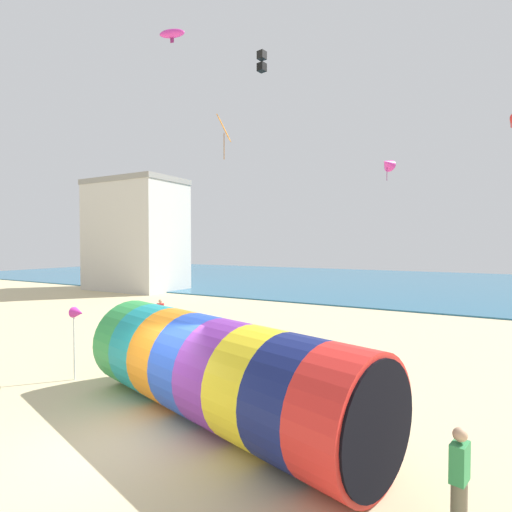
{
  "coord_description": "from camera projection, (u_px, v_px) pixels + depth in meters",
  "views": [
    {
      "loc": [
        6.92,
        -6.36,
        4.44
      ],
      "look_at": [
        1.23,
        3.69,
        4.09
      ],
      "focal_mm": 28.0,
      "sensor_mm": 36.0,
      "label": 1
    }
  ],
  "objects": [
    {
      "name": "ground_plane",
      "position": [
        129.0,
        439.0,
        9.08
      ],
      "size": [
        120.0,
        120.0,
        0.0
      ],
      "primitive_type": "plane",
      "color": "#CCBA8C"
    },
    {
      "name": "sea",
      "position": [
        410.0,
        283.0,
        44.65
      ],
      "size": [
        120.0,
        40.0,
        0.1
      ],
      "primitive_type": "cube",
      "color": "#236084",
      "rests_on": "ground"
    },
    {
      "name": "giant_inflatable_tube",
      "position": [
        217.0,
        370.0,
        9.89
      ],
      "size": [
        9.17,
        4.92,
        2.59
      ],
      "color": "green",
      "rests_on": "ground"
    },
    {
      "name": "kite_handler",
      "position": [
        459.0,
        479.0,
        6.1
      ],
      "size": [
        0.29,
        0.4,
        1.64
      ],
      "color": "#726651",
      "rests_on": "ground"
    },
    {
      "name": "kite_black_box",
      "position": [
        262.0,
        61.0,
        20.5
      ],
      "size": [
        0.44,
        0.44,
        1.09
      ],
      "color": "black"
    },
    {
      "name": "kite_magenta_parafoil",
      "position": [
        172.0,
        34.0,
        18.88
      ],
      "size": [
        1.35,
        0.89,
        0.67
      ],
      "color": "#D1339E"
    },
    {
      "name": "kite_orange_diamond",
      "position": [
        224.0,
        129.0,
        15.82
      ],
      "size": [
        0.73,
        0.85,
        1.7
      ],
      "color": "orange"
    },
    {
      "name": "kite_magenta_delta",
      "position": [
        387.0,
        164.0,
        19.64
      ],
      "size": [
        0.81,
        0.9,
        1.22
      ],
      "color": "#D1339E"
    },
    {
      "name": "bystander_near_water",
      "position": [
        160.0,
        314.0,
        20.99
      ],
      "size": [
        0.42,
        0.39,
        1.53
      ],
      "color": "#383D56",
      "rests_on": "ground"
    },
    {
      "name": "promenade_building",
      "position": [
        136.0,
        235.0,
        38.67
      ],
      "size": [
        9.19,
        5.78,
        10.62
      ],
      "color": "beige",
      "rests_on": "ground"
    },
    {
      "name": "beach_flag",
      "position": [
        78.0,
        316.0,
        12.86
      ],
      "size": [
        0.47,
        0.36,
        2.4
      ],
      "color": "silver",
      "rests_on": "ground"
    }
  ]
}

